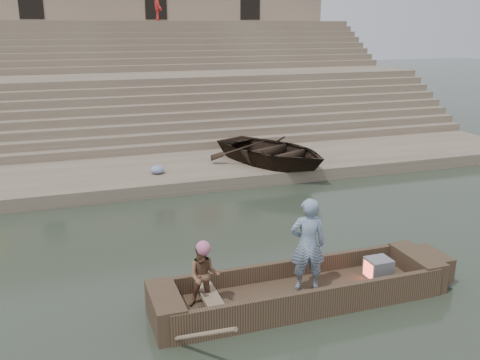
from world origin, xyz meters
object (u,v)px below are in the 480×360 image
television (378,268)px  pedestrian (158,5)px  main_rowboat (301,296)px  beached_rowboat (272,151)px  rowing_man (204,276)px  standing_man (308,245)px

television → pedestrian: size_ratio=0.28×
main_rowboat → pedestrian: 23.40m
beached_rowboat → pedestrian: pedestrian is taller
rowing_man → pedestrian: (3.60, 22.51, 5.21)m
standing_man → beached_rowboat: bearing=-92.4°
television → beached_rowboat: 8.29m
rowing_man → beached_rowboat: bearing=78.4°
main_rowboat → standing_man: 1.02m
main_rowboat → rowing_man: (-1.84, 0.07, 0.69)m
rowing_man → standing_man: bearing=17.6°
rowing_man → television: (3.49, -0.07, -0.38)m
standing_man → television: 1.67m
rowing_man → beached_rowboat: rowing_man is taller
rowing_man → beached_rowboat: (4.63, 8.13, 0.05)m
rowing_man → television: rowing_man is taller
standing_man → television: (1.52, -0.05, -0.70)m
rowing_man → television: size_ratio=2.53×
main_rowboat → rowing_man: bearing=177.9°
main_rowboat → television: size_ratio=10.87×
beached_rowboat → rowing_man: bearing=-144.1°
beached_rowboat → pedestrian: size_ratio=2.70×
television → main_rowboat: bearing=180.0°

